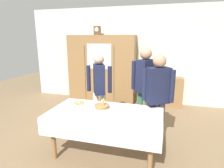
# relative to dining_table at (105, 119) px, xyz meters

# --- Properties ---
(ground_plane) EXTENTS (12.00, 12.00, 0.00)m
(ground_plane) POSITION_rel_dining_table_xyz_m (0.00, 0.23, -0.63)
(ground_plane) COLOR #846B4C
(ground_plane) RESTS_ON ground
(back_wall) EXTENTS (6.40, 0.10, 2.70)m
(back_wall) POSITION_rel_dining_table_xyz_m (0.00, 2.88, 0.72)
(back_wall) COLOR silver
(back_wall) RESTS_ON ground
(dining_table) EXTENTS (1.74, 0.94, 0.73)m
(dining_table) POSITION_rel_dining_table_xyz_m (0.00, 0.00, 0.00)
(dining_table) COLOR olive
(dining_table) RESTS_ON ground
(wall_cabinet) EXTENTS (1.95, 0.46, 1.93)m
(wall_cabinet) POSITION_rel_dining_table_xyz_m (-0.90, 2.59, 0.34)
(wall_cabinet) COLOR olive
(wall_cabinet) RESTS_ON ground
(mantel_clock) EXTENTS (0.18, 0.11, 0.24)m
(mantel_clock) POSITION_rel_dining_table_xyz_m (-1.02, 2.59, 1.42)
(mantel_clock) COLOR brown
(mantel_clock) RESTS_ON wall_cabinet
(bookshelf_low) EXTENTS (1.15, 0.35, 0.81)m
(bookshelf_low) POSITION_rel_dining_table_xyz_m (0.80, 2.64, -0.22)
(bookshelf_low) COLOR olive
(bookshelf_low) RESTS_ON ground
(book_stack) EXTENTS (0.15, 0.21, 0.11)m
(book_stack) POSITION_rel_dining_table_xyz_m (0.80, 2.64, 0.24)
(book_stack) COLOR #3D754C
(book_stack) RESTS_ON bookshelf_low
(tea_cup_far_left) EXTENTS (0.13, 0.13, 0.06)m
(tea_cup_far_left) POSITION_rel_dining_table_xyz_m (0.62, -0.14, 0.13)
(tea_cup_far_left) COLOR silver
(tea_cup_far_left) RESTS_ON dining_table
(tea_cup_front_edge) EXTENTS (0.13, 0.13, 0.06)m
(tea_cup_front_edge) POSITION_rel_dining_table_xyz_m (0.25, 0.27, 0.13)
(tea_cup_front_edge) COLOR white
(tea_cup_front_edge) RESTS_ON dining_table
(tea_cup_near_left) EXTENTS (0.13, 0.13, 0.06)m
(tea_cup_near_left) POSITION_rel_dining_table_xyz_m (-0.19, -0.20, 0.12)
(tea_cup_near_left) COLOR white
(tea_cup_near_left) RESTS_ON dining_table
(tea_cup_far_right) EXTENTS (0.13, 0.13, 0.06)m
(tea_cup_far_right) POSITION_rel_dining_table_xyz_m (0.27, -0.10, 0.13)
(tea_cup_far_right) COLOR white
(tea_cup_far_right) RESTS_ON dining_table
(bread_basket) EXTENTS (0.24, 0.24, 0.16)m
(bread_basket) POSITION_rel_dining_table_xyz_m (-0.10, 0.18, 0.13)
(bread_basket) COLOR #9E7542
(bread_basket) RESTS_ON dining_table
(pastry_plate) EXTENTS (0.28, 0.28, 0.05)m
(pastry_plate) POSITION_rel_dining_table_xyz_m (-0.53, 0.23, 0.11)
(pastry_plate) COLOR white
(pastry_plate) RESTS_ON dining_table
(spoon_near_right) EXTENTS (0.12, 0.02, 0.01)m
(spoon_near_right) POSITION_rel_dining_table_xyz_m (0.46, 0.18, 0.10)
(spoon_near_right) COLOR silver
(spoon_near_right) RESTS_ON dining_table
(spoon_front_edge) EXTENTS (0.12, 0.02, 0.01)m
(spoon_front_edge) POSITION_rel_dining_table_xyz_m (-0.60, -0.14, 0.10)
(spoon_front_edge) COLOR silver
(spoon_front_edge) RESTS_ON dining_table
(spoon_far_right) EXTENTS (0.12, 0.02, 0.01)m
(spoon_far_right) POSITION_rel_dining_table_xyz_m (-0.31, 0.03, 0.10)
(spoon_far_right) COLOR silver
(spoon_far_right) RESTS_ON dining_table
(person_near_right_end) EXTENTS (0.52, 0.36, 1.59)m
(person_near_right_end) POSITION_rel_dining_table_xyz_m (0.76, 0.50, 0.34)
(person_near_right_end) COLOR #232328
(person_near_right_end) RESTS_ON ground
(person_behind_table_right) EXTENTS (0.52, 0.41, 1.55)m
(person_behind_table_right) POSITION_rel_dining_table_xyz_m (-0.38, 0.85, 0.31)
(person_behind_table_right) COLOR silver
(person_behind_table_right) RESTS_ON ground
(person_by_cabinet) EXTENTS (0.52, 0.41, 1.67)m
(person_by_cabinet) POSITION_rel_dining_table_xyz_m (0.50, 1.02, 0.39)
(person_by_cabinet) COLOR #33704C
(person_by_cabinet) RESTS_ON ground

